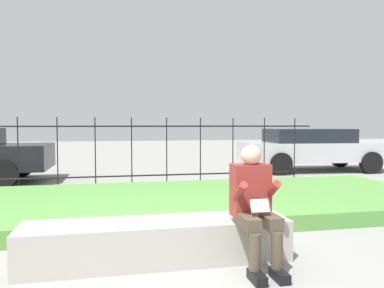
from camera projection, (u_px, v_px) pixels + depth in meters
The scene contains 6 objects.
ground_plane at pixel (152, 262), 3.91m from camera, with size 60.00×60.00×0.00m, color gray.
stone_bench at pixel (158, 244), 3.91m from camera, with size 2.77×0.60×0.43m.
person_seated_reader at pixel (254, 201), 3.75m from camera, with size 0.42×0.73×1.23m.
grass_berm at pixel (138, 204), 6.22m from camera, with size 10.47×3.35×0.23m.
iron_fence at pixel (132, 152), 8.15m from camera, with size 8.47×0.03×1.60m.
car_parked_right at pixel (312, 148), 11.68m from camera, with size 4.59×2.24×1.31m.
Camera 1 is at (-0.37, -3.84, 1.43)m, focal length 35.00 mm.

